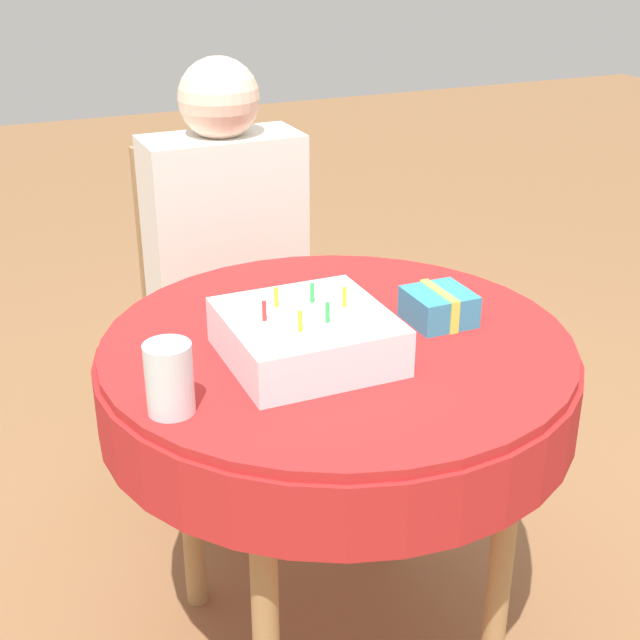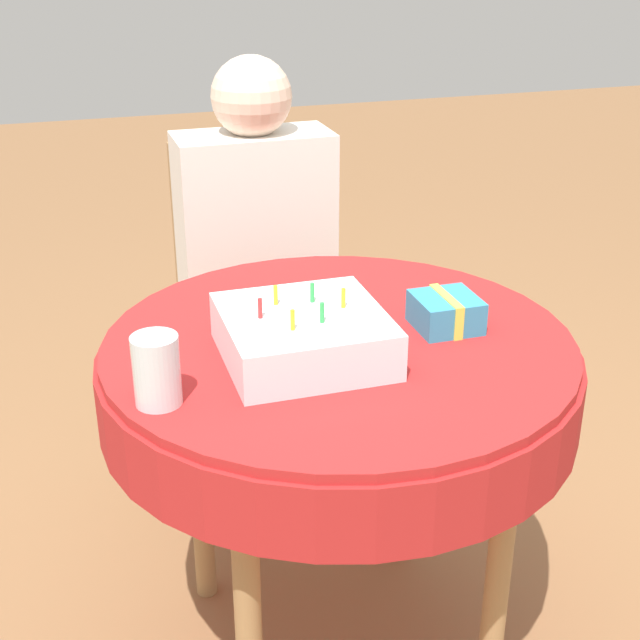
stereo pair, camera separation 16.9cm
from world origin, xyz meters
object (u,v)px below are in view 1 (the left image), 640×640
chair (220,307)px  person (228,246)px  birthday_cake (307,336)px  gift_box (439,307)px  drinking_glass (169,378)px

chair → person: person is taller
birthday_cake → gift_box: 0.31m
person → birthday_cake: bearing=-97.6°
birthday_cake → gift_box: size_ratio=2.29×
person → gift_box: bearing=-74.3°
chair → person: (0.00, -0.10, 0.22)m
birthday_cake → gift_box: (0.31, 0.04, -0.01)m
person → birthday_cake: (-0.09, -0.77, 0.09)m
drinking_glass → birthday_cake: bearing=17.8°
chair → gift_box: bearing=-76.1°
chair → birthday_cake: 0.93m
chair → person: bearing=-90.0°
birthday_cake → gift_box: bearing=8.0°
chair → drinking_glass: bearing=-112.0°
person → birthday_cake: person is taller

